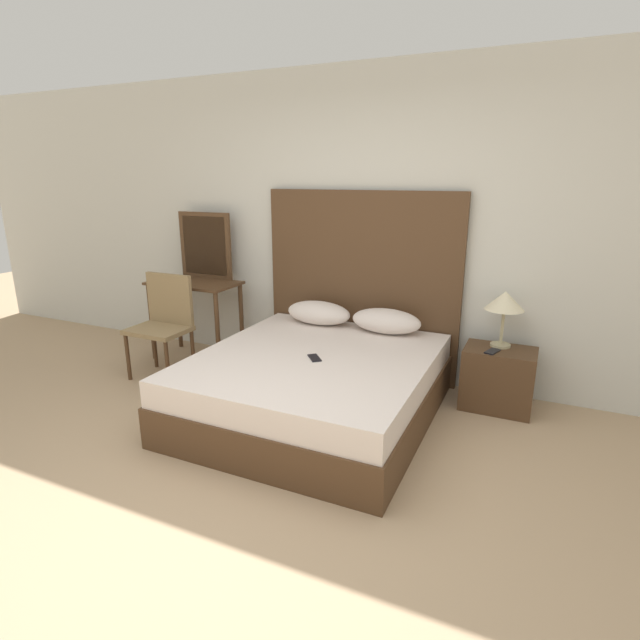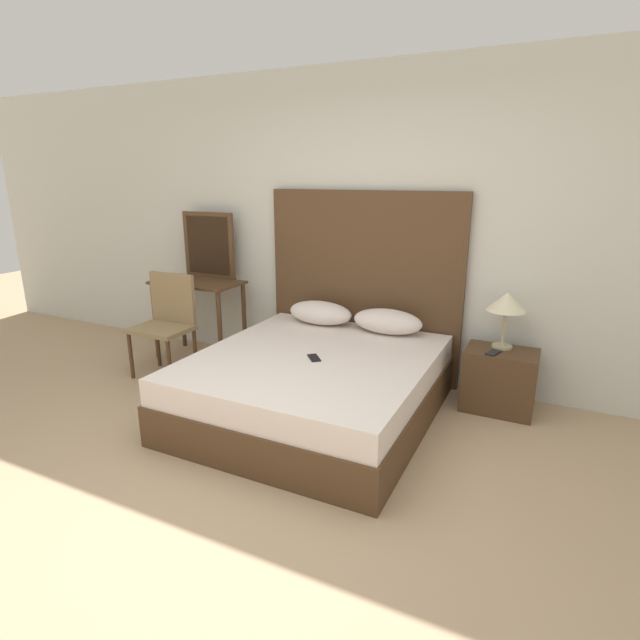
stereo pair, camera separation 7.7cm
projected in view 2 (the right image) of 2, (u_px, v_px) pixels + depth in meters
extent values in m
plane|color=tan|center=(227.00, 510.00, 2.78)|extent=(16.00, 16.00, 0.00)
cube|color=silver|center=(375.00, 228.00, 4.39)|extent=(10.00, 0.06, 2.70)
cube|color=#4C331E|center=(315.00, 397.00, 3.85)|extent=(1.71, 1.90, 0.30)
cube|color=silver|center=(315.00, 367.00, 3.78)|extent=(1.68, 1.86, 0.20)
cube|color=#4C331E|center=(363.00, 286.00, 4.50)|extent=(1.80, 0.05, 1.67)
ellipsoid|color=silver|center=(320.00, 313.00, 4.51)|extent=(0.60, 0.29, 0.21)
ellipsoid|color=silver|center=(387.00, 321.00, 4.24)|extent=(0.60, 0.29, 0.21)
cube|color=black|center=(314.00, 358.00, 3.68)|extent=(0.15, 0.16, 0.01)
cube|color=#4C331E|center=(499.00, 380.00, 3.92)|extent=(0.54, 0.37, 0.49)
cylinder|color=tan|center=(502.00, 346.00, 3.92)|extent=(0.16, 0.16, 0.02)
cylinder|color=tan|center=(504.00, 328.00, 3.87)|extent=(0.02, 0.02, 0.28)
cone|color=beige|center=(507.00, 301.00, 3.81)|extent=(0.30, 0.30, 0.15)
cube|color=black|center=(493.00, 353.00, 3.79)|extent=(0.11, 0.16, 0.01)
cube|color=#4C331E|center=(197.00, 283.00, 4.91)|extent=(0.88, 0.48, 0.02)
cylinder|color=#4C331E|center=(155.00, 321.00, 5.02)|extent=(0.04, 0.04, 0.77)
cylinder|color=#4C331E|center=(220.00, 332.00, 4.68)|extent=(0.04, 0.04, 0.77)
cylinder|color=#4C331E|center=(182.00, 312.00, 5.37)|extent=(0.04, 0.04, 0.77)
cylinder|color=#4C331E|center=(244.00, 321.00, 5.03)|extent=(0.04, 0.04, 0.77)
cube|color=#4C331E|center=(209.00, 245.00, 5.01)|extent=(0.60, 0.03, 0.66)
cube|color=#B2BCC6|center=(208.00, 245.00, 5.00)|extent=(0.51, 0.01, 0.58)
cube|color=olive|center=(161.00, 329.00, 4.52)|extent=(0.52, 0.40, 0.04)
cube|color=olive|center=(173.00, 298.00, 4.61)|extent=(0.49, 0.04, 0.46)
cylinder|color=#4C331E|center=(131.00, 356.00, 4.54)|extent=(0.04, 0.04, 0.43)
cylinder|color=#4C331E|center=(169.00, 364.00, 4.35)|extent=(0.04, 0.04, 0.43)
cylinder|color=#4C331E|center=(158.00, 345.00, 4.83)|extent=(0.04, 0.04, 0.43)
cylinder|color=#4C331E|center=(195.00, 352.00, 4.64)|extent=(0.04, 0.04, 0.43)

